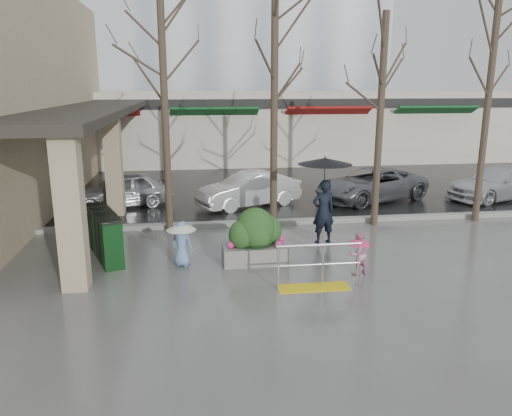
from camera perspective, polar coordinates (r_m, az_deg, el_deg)
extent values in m
plane|color=#51514F|center=(12.16, -0.82, -7.23)|extent=(120.00, 120.00, 0.00)
cube|color=black|center=(33.58, -5.32, 6.39)|extent=(120.00, 36.00, 0.01)
cube|color=gray|center=(15.92, -2.53, -1.81)|extent=(120.00, 0.30, 0.15)
cube|color=#2D2823|center=(19.59, -18.16, 11.03)|extent=(2.80, 18.00, 0.25)
cube|color=tan|center=(11.38, -20.43, -0.39)|extent=(0.55, 0.55, 3.50)
cube|color=tan|center=(17.65, -15.95, 4.80)|extent=(0.55, 0.55, 3.50)
cube|color=beige|center=(29.55, -1.14, 9.31)|extent=(34.00, 6.00, 4.00)
cube|color=maroon|center=(26.82, -17.91, 10.00)|extent=(4.50, 1.68, 0.87)
cube|color=#0F4C1E|center=(26.44, -4.80, 10.56)|extent=(4.50, 1.68, 0.87)
cube|color=maroon|center=(27.41, 8.05, 10.60)|extent=(4.50, 1.68, 0.87)
cube|color=#0F4C1E|center=(29.58, 19.50, 10.19)|extent=(4.50, 1.68, 0.87)
cube|color=black|center=(26.59, -0.43, 11.82)|extent=(34.00, 0.35, 0.50)
cube|color=yellow|center=(11.29, 6.57, -9.01)|extent=(1.60, 0.50, 0.02)
cylinder|color=silver|center=(10.95, 2.54, -6.92)|extent=(0.05, 0.05, 1.00)
cylinder|color=silver|center=(11.16, 7.64, -6.62)|extent=(0.05, 0.05, 1.00)
cylinder|color=silver|center=(11.39, 11.55, -6.35)|extent=(0.05, 0.05, 1.00)
cylinder|color=silver|center=(10.97, 7.22, -4.20)|extent=(1.90, 0.06, 0.06)
cylinder|color=silver|center=(11.11, 7.15, -6.41)|extent=(1.90, 0.04, 0.04)
cylinder|color=#382B21|center=(14.91, -10.32, 9.91)|extent=(0.22, 0.22, 6.80)
cylinder|color=#382B21|center=(15.10, 2.08, 10.55)|extent=(0.22, 0.22, 7.00)
cylinder|color=#382B21|center=(16.01, 13.96, 9.45)|extent=(0.22, 0.22, 6.50)
cylinder|color=#382B21|center=(17.57, 24.89, 10.10)|extent=(0.22, 0.22, 7.20)
imported|color=black|center=(14.15, 7.71, -0.42)|extent=(0.73, 0.55, 1.83)
cylinder|color=black|center=(13.95, 7.83, 3.34)|extent=(0.02, 0.02, 1.16)
cone|color=black|center=(13.87, 7.90, 5.33)|extent=(1.52, 1.52, 0.18)
sphere|color=black|center=(13.85, 7.92, 5.78)|extent=(0.05, 0.05, 0.05)
imported|color=pink|center=(12.05, 11.56, -5.13)|extent=(0.62, 0.56, 1.03)
cylinder|color=black|center=(11.99, 11.61, -4.28)|extent=(0.02, 0.02, 0.45)
cone|color=#FF286E|center=(11.95, 11.64, -3.67)|extent=(0.53, 0.53, 0.18)
sphere|color=black|center=(11.92, 11.66, -3.17)|extent=(0.05, 0.05, 0.05)
imported|color=#6C8CC0|center=(12.48, -8.49, -4.05)|extent=(0.66, 0.58, 1.14)
cylinder|color=black|center=(12.41, -8.54, -2.88)|extent=(0.02, 0.02, 0.53)
cone|color=silver|center=(12.36, -8.57, -2.09)|extent=(0.75, 0.75, 0.18)
sphere|color=black|center=(12.33, -8.58, -1.60)|extent=(0.05, 0.05, 0.05)
cube|color=slate|center=(12.67, -0.10, -5.26)|extent=(1.65, 0.85, 0.45)
ellipsoid|color=#14401B|center=(12.46, -0.10, -2.32)|extent=(1.00, 0.90, 1.05)
sphere|color=#14401B|center=(12.38, -1.51, -3.05)|extent=(0.72, 0.72, 0.72)
sphere|color=#14401B|center=(12.67, 1.24, -2.58)|extent=(0.76, 0.76, 0.76)
cube|color=#0C3512|center=(12.67, -16.13, -4.16)|extent=(0.60, 0.60, 1.15)
cube|color=black|center=(12.50, -16.32, -1.42)|extent=(0.64, 0.64, 0.08)
cube|color=black|center=(13.21, -16.64, -3.45)|extent=(0.60, 0.60, 1.15)
cube|color=black|center=(13.04, -16.83, -0.82)|extent=(0.64, 0.64, 0.08)
cube|color=#0D3B19|center=(13.76, -17.11, -2.80)|extent=(0.60, 0.60, 1.15)
cube|color=black|center=(13.60, -17.30, -0.26)|extent=(0.64, 0.64, 0.08)
cube|color=black|center=(14.30, -17.55, -2.20)|extent=(0.60, 0.60, 1.15)
cube|color=black|center=(14.15, -17.73, 0.25)|extent=(0.64, 0.64, 0.08)
imported|color=#A9A8AD|center=(18.94, -15.16, 2.00)|extent=(3.96, 2.43, 1.26)
imported|color=white|center=(18.36, -0.79, 2.12)|extent=(4.04, 2.71, 1.26)
imported|color=slate|center=(19.77, 12.97, 2.62)|extent=(4.99, 3.66, 1.26)
imported|color=silver|center=(21.79, 25.90, 2.60)|extent=(4.67, 2.96, 1.26)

